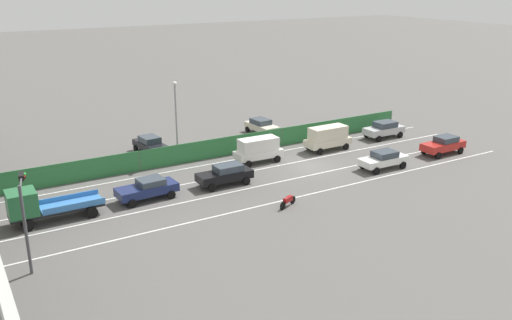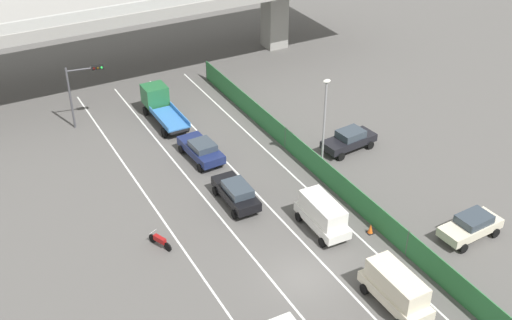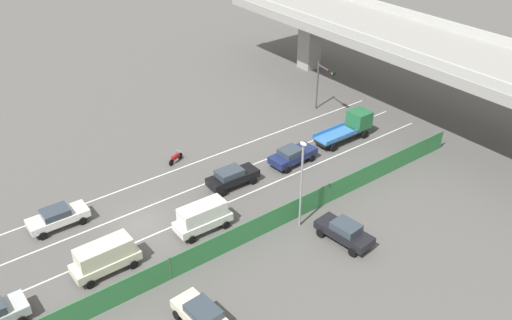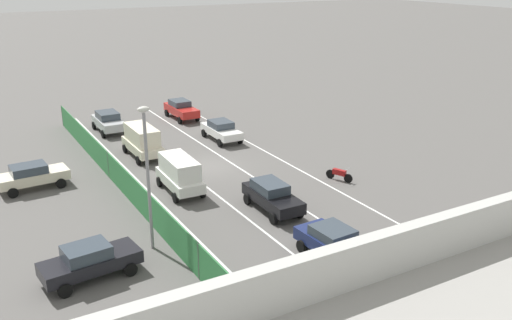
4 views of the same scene
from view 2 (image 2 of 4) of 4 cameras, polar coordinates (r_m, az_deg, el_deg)
ground_plane at (r=39.94m, az=4.05°, el=-10.09°), size 300.00×300.00×0.00m
lane_line_left_edge at (r=42.26m, az=-6.45°, el=-7.46°), size 0.14×48.14×0.01m
lane_line_mid_left at (r=43.32m, az=-2.19°, el=-6.10°), size 0.14×48.14×0.01m
lane_line_mid_right at (r=44.63m, az=1.83°, el=-4.79°), size 0.14×48.14×0.01m
lane_line_right_edge at (r=46.17m, az=5.59°, el=-3.54°), size 0.14×48.14×0.01m
elevated_overpass at (r=62.35m, az=-11.88°, el=12.96°), size 51.28×10.57×8.87m
green_fence at (r=46.38m, az=7.19°, el=-2.11°), size 0.10×44.24×1.83m
car_sedan_black at (r=45.19m, az=-1.72°, el=-2.82°), size 2.00×4.57×1.68m
car_sedan_navy at (r=50.27m, az=-4.75°, el=0.94°), size 2.28×4.69×1.60m
car_van_cream at (r=38.07m, az=12.01°, el=-10.76°), size 2.02×4.65×2.32m
car_van_white at (r=42.82m, az=5.75°, el=-4.65°), size 2.06×4.43×2.26m
flatbed_truck_blue at (r=56.44m, az=-8.33°, el=4.84°), size 2.21×6.26×2.51m
motorcycle at (r=42.17m, az=-8.30°, el=-6.92°), size 0.93×1.83×0.93m
parked_sedan_cream at (r=44.41m, az=18.09°, el=-5.40°), size 4.36×2.21×1.62m
parked_sedan_dark at (r=51.83m, az=8.06°, el=1.77°), size 4.59×2.35×1.67m
traffic_light at (r=55.25m, az=-14.86°, el=6.33°), size 3.01×0.84×5.36m
street_lamp at (r=47.38m, az=5.94°, el=3.76°), size 0.60×0.36×7.35m
traffic_cone at (r=43.55m, az=9.86°, el=-5.88°), size 0.47×0.47×0.69m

